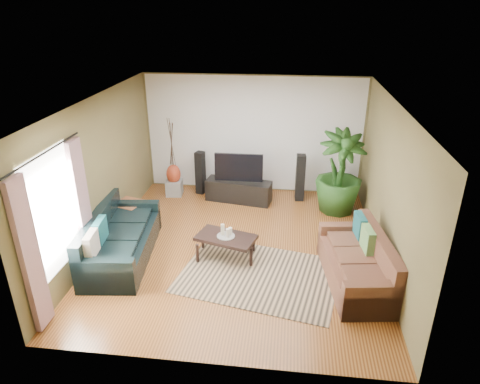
# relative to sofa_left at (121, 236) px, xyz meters

# --- Properties ---
(floor) EXTENTS (5.50, 5.50, 0.00)m
(floor) POSITION_rel_sofa_left_xyz_m (2.00, 0.51, -0.42)
(floor) COLOR #965826
(floor) RESTS_ON ground
(ceiling) EXTENTS (5.50, 5.50, 0.00)m
(ceiling) POSITION_rel_sofa_left_xyz_m (2.00, 0.51, 2.28)
(ceiling) COLOR white
(ceiling) RESTS_ON ground
(wall_back) EXTENTS (5.00, 0.00, 5.00)m
(wall_back) POSITION_rel_sofa_left_xyz_m (2.00, 3.26, 0.93)
(wall_back) COLOR brown
(wall_back) RESTS_ON ground
(wall_front) EXTENTS (5.00, 0.00, 5.00)m
(wall_front) POSITION_rel_sofa_left_xyz_m (2.00, -2.24, 0.93)
(wall_front) COLOR brown
(wall_front) RESTS_ON ground
(wall_left) EXTENTS (0.00, 5.50, 5.50)m
(wall_left) POSITION_rel_sofa_left_xyz_m (-0.50, 0.51, 0.92)
(wall_left) COLOR brown
(wall_left) RESTS_ON ground
(wall_right) EXTENTS (0.00, 5.50, 5.50)m
(wall_right) POSITION_rel_sofa_left_xyz_m (4.50, 0.51, 0.92)
(wall_right) COLOR brown
(wall_right) RESTS_ON ground
(backwall_panel) EXTENTS (4.90, 0.00, 4.90)m
(backwall_panel) POSITION_rel_sofa_left_xyz_m (2.00, 3.25, 0.93)
(backwall_panel) COLOR white
(backwall_panel) RESTS_ON ground
(window_pane) EXTENTS (0.00, 1.80, 1.80)m
(window_pane) POSITION_rel_sofa_left_xyz_m (-0.48, -1.09, 0.97)
(window_pane) COLOR white
(window_pane) RESTS_ON ground
(curtain_near) EXTENTS (0.08, 0.35, 2.20)m
(curtain_near) POSITION_rel_sofa_left_xyz_m (-0.43, -1.84, 0.72)
(curtain_near) COLOR gray
(curtain_near) RESTS_ON ground
(curtain_far) EXTENTS (0.08, 0.35, 2.20)m
(curtain_far) POSITION_rel_sofa_left_xyz_m (-0.43, -0.34, 0.72)
(curtain_far) COLOR gray
(curtain_far) RESTS_ON ground
(curtain_rod) EXTENTS (0.03, 1.90, 0.03)m
(curtain_rod) POSITION_rel_sofa_left_xyz_m (-0.43, -1.09, 1.87)
(curtain_rod) COLOR black
(curtain_rod) RESTS_ON ground
(sofa_left) EXTENTS (1.18, 2.30, 0.85)m
(sofa_left) POSITION_rel_sofa_left_xyz_m (0.00, 0.00, 0.00)
(sofa_left) COLOR black
(sofa_left) RESTS_ON floor
(sofa_right) EXTENTS (1.11, 1.99, 0.85)m
(sofa_right) POSITION_rel_sofa_left_xyz_m (3.97, -0.28, 0.00)
(sofa_right) COLOR brown
(sofa_right) RESTS_ON floor
(area_rug) EXTENTS (2.85, 2.27, 0.01)m
(area_rug) POSITION_rel_sofa_left_xyz_m (2.44, -0.29, -0.42)
(area_rug) COLOR tan
(area_rug) RESTS_ON floor
(coffee_table) EXTENTS (1.13, 0.81, 0.41)m
(coffee_table) POSITION_rel_sofa_left_xyz_m (1.81, 0.22, -0.22)
(coffee_table) COLOR black
(coffee_table) RESTS_ON floor
(candle_tray) EXTENTS (0.31, 0.31, 0.01)m
(candle_tray) POSITION_rel_sofa_left_xyz_m (1.81, 0.22, -0.00)
(candle_tray) COLOR gray
(candle_tray) RESTS_ON coffee_table
(candle_tall) EXTENTS (0.06, 0.06, 0.20)m
(candle_tall) POSITION_rel_sofa_left_xyz_m (1.75, 0.25, 0.10)
(candle_tall) COLOR beige
(candle_tall) RESTS_ON candle_tray
(candle_mid) EXTENTS (0.06, 0.06, 0.16)m
(candle_mid) POSITION_rel_sofa_left_xyz_m (1.85, 0.18, 0.08)
(candle_mid) COLOR #EDE1C8
(candle_mid) RESTS_ON candle_tray
(candle_short) EXTENTS (0.06, 0.06, 0.13)m
(candle_short) POSITION_rel_sofa_left_xyz_m (1.88, 0.28, 0.07)
(candle_short) COLOR #EFE3CA
(candle_short) RESTS_ON candle_tray
(tv_stand) EXTENTS (1.51, 0.67, 0.49)m
(tv_stand) POSITION_rel_sofa_left_xyz_m (1.75, 2.54, -0.18)
(tv_stand) COLOR black
(tv_stand) RESTS_ON floor
(television) EXTENTS (1.07, 0.06, 0.63)m
(television) POSITION_rel_sofa_left_xyz_m (1.75, 2.56, 0.38)
(television) COLOR black
(television) RESTS_ON tv_stand
(speaker_left) EXTENTS (0.23, 0.25, 1.01)m
(speaker_left) POSITION_rel_sofa_left_xyz_m (0.81, 2.88, 0.08)
(speaker_left) COLOR black
(speaker_left) RESTS_ON floor
(speaker_right) EXTENTS (0.21, 0.23, 1.08)m
(speaker_right) POSITION_rel_sofa_left_xyz_m (3.11, 2.78, 0.11)
(speaker_right) COLOR black
(speaker_right) RESTS_ON floor
(potted_plant) EXTENTS (1.22, 1.22, 1.77)m
(potted_plant) POSITION_rel_sofa_left_xyz_m (3.90, 2.31, 0.46)
(potted_plant) COLOR #1D4316
(potted_plant) RESTS_ON floor
(plant_pot) EXTENTS (0.33, 0.33, 0.25)m
(plant_pot) POSITION_rel_sofa_left_xyz_m (3.90, 2.31, -0.30)
(plant_pot) COLOR black
(plant_pot) RESTS_ON floor
(pedestal) EXTENTS (0.38, 0.38, 0.36)m
(pedestal) POSITION_rel_sofa_left_xyz_m (0.22, 2.70, -0.25)
(pedestal) COLOR gray
(pedestal) RESTS_ON floor
(vase) EXTENTS (0.32, 0.32, 0.45)m
(vase) POSITION_rel_sofa_left_xyz_m (0.22, 2.70, 0.09)
(vase) COLOR maroon
(vase) RESTS_ON pedestal
(side_table) EXTENTS (0.62, 0.62, 0.53)m
(side_table) POSITION_rel_sofa_left_xyz_m (-0.25, 1.09, -0.16)
(side_table) COLOR brown
(side_table) RESTS_ON floor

